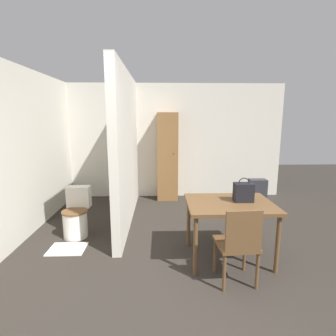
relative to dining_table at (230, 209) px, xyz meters
The scene contains 10 objects.
wall_back 2.97m from the dining_table, 104.69° to the left, with size 5.19×0.12×2.50m.
wall_left 3.05m from the dining_table, 165.29° to the left, with size 0.12×4.98×2.50m.
partition_wall 2.08m from the dining_table, 135.45° to the left, with size 0.12×2.71×2.50m.
dining_table is the anchor object (origin of this frame).
wooden_chair 0.57m from the dining_table, 94.52° to the right, with size 0.43×0.43×0.87m.
toilet 2.27m from the dining_table, 160.96° to the left, with size 0.37×0.52×0.72m.
handbag 0.27m from the dining_table, 12.70° to the left, with size 0.23×0.14×0.30m.
wooden_cabinet 2.65m from the dining_table, 105.29° to the left, with size 0.44×0.41×1.88m.
bath_mat 2.24m from the dining_table, behind, with size 0.48×0.37×0.01m.
space_heater 2.12m from the dining_table, 60.19° to the left, with size 0.33×0.19×0.59m.
Camera 1 is at (-0.12, -1.82, 1.75)m, focal length 28.00 mm.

